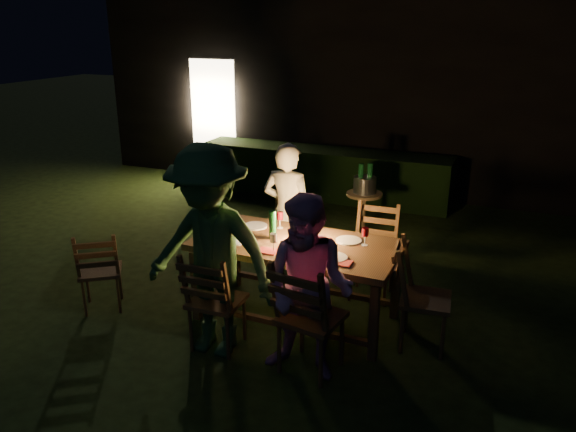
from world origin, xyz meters
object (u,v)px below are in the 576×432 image
at_px(dining_table, 296,250).
at_px(person_house_side, 288,213).
at_px(bottle_bucket_a, 360,182).
at_px(bottle_bucket_b, 369,181).
at_px(lantern, 303,226).
at_px(chair_near_left, 217,317).
at_px(chair_spare, 102,284).
at_px(ice_bucket, 365,185).
at_px(person_opp_left, 210,253).
at_px(bottle_table, 273,225).
at_px(chair_end, 422,315).
at_px(side_table, 364,198).
at_px(chair_far_right, 372,269).
at_px(chair_near_right, 310,336).
at_px(chair_far_left, 286,254).
at_px(person_opp_right, 308,289).

height_order(dining_table, person_house_side, person_house_side).
bearing_deg(bottle_bucket_a, bottle_bucket_b, 38.66).
bearing_deg(lantern, dining_table, -136.06).
distance_m(chair_near_left, chair_spare, 1.45).
bearing_deg(ice_bucket, lantern, -89.52).
distance_m(dining_table, chair_spare, 2.04).
xyz_separation_m(person_opp_left, bottle_table, (0.22, 0.82, 0.01)).
xyz_separation_m(chair_spare, person_opp_left, (1.43, -0.23, 0.67)).
bearing_deg(chair_near_left, chair_spare, 170.65).
xyz_separation_m(dining_table, chair_end, (1.23, -0.03, -0.42)).
relative_size(side_table, bottle_bucket_a, 2.01).
distance_m(person_house_side, bottle_bucket_a, 1.55).
xyz_separation_m(chair_far_right, chair_end, (0.67, -0.79, 0.00)).
height_order(chair_near_left, chair_far_right, chair_far_right).
bearing_deg(bottle_bucket_a, chair_far_right, -69.57).
relative_size(ice_bucket, bottle_bucket_b, 0.94).
height_order(chair_near_right, chair_far_right, chair_near_right).
bearing_deg(chair_far_left, bottle_table, 106.66).
xyz_separation_m(side_table, ice_bucket, (0.00, 0.00, 0.19)).
height_order(chair_near_left, bottle_bucket_b, chair_near_left).
bearing_deg(lantern, person_opp_left, -120.95).
bearing_deg(chair_near_left, ice_bucket, 78.87).
distance_m(bottle_table, bottle_bucket_b, 2.42).
bearing_deg(chair_spare, ice_bucket, 21.27).
distance_m(dining_table, bottle_bucket_b, 2.40).
bearing_deg(lantern, chair_end, -3.61).
xyz_separation_m(dining_table, bottle_bucket_a, (-0.02, 2.32, 0.07)).
bearing_deg(chair_end, chair_far_left, -121.50).
xyz_separation_m(chair_far_left, bottle_bucket_b, (0.52, 1.62, 0.49)).
bearing_deg(chair_end, bottle_bucket_a, -157.70).
xyz_separation_m(chair_near_right, person_house_side, (-0.87, 1.61, 0.46)).
height_order(chair_spare, bottle_bucket_b, bottle_bucket_b).
xyz_separation_m(person_house_side, bottle_bucket_a, (0.42, 1.49, 0.01)).
bearing_deg(chair_far_left, bottle_bucket_b, -104.43).
height_order(chair_spare, side_table, chair_spare).
height_order(chair_end, bottle_table, bottle_table).
bearing_deg(chair_far_right, bottle_bucket_a, -71.88).
distance_m(chair_near_right, bottle_table, 1.21).
bearing_deg(ice_bucket, bottle_bucket_b, 38.66).
bearing_deg(dining_table, chair_near_left, -120.22).
xyz_separation_m(side_table, bottle_bucket_b, (0.05, 0.04, 0.24)).
bearing_deg(chair_spare, chair_end, -25.38).
xyz_separation_m(chair_near_right, person_opp_left, (-0.90, -0.03, 0.62)).
bearing_deg(bottle_table, person_house_side, 102.65).
bearing_deg(person_opp_left, lantern, 60.11).
distance_m(chair_end, bottle_table, 1.61).
bearing_deg(person_opp_left, bottle_bucket_a, 82.94).
relative_size(person_house_side, bottle_table, 5.65).
bearing_deg(chair_near_right, chair_near_left, -172.15).
xyz_separation_m(person_opp_right, bottle_bucket_b, (-0.35, 3.23, 0.02)).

